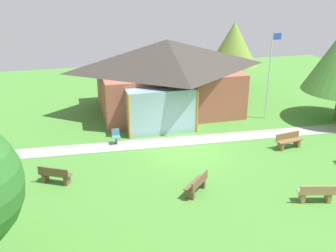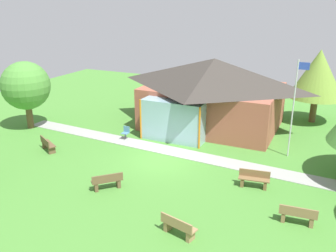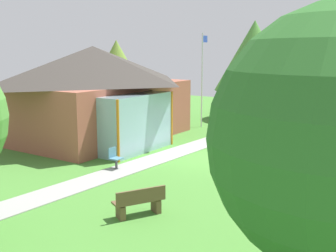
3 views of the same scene
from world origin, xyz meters
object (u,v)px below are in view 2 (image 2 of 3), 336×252
Objects in this scene: pavilion at (212,92)px; tree_behind_pavilion_right at (318,74)px; bench_front_center at (107,182)px; bench_mid_left at (48,145)px; tree_west_hedge at (26,86)px; bench_mid_right at (254,179)px; bench_front_right at (178,227)px; flagpole at (294,105)px; bench_lawn_far_right at (298,215)px; patio_chair_west at (126,133)px.

tree_behind_pavilion_right reaches higher than pavilion.
pavilion reaches higher than bench_front_center.
bench_mid_left is 5.64m from tree_west_hedge.
tree_west_hedge is (-16.51, 1.93, 2.68)m from bench_mid_right.
bench_mid_left is 0.32× the size of tree_west_hedge.
bench_front_right is 5.00m from bench_front_center.
bench_front_right is at bearing -106.03° from flagpole.
bench_front_center is at bearing -27.14° from tree_west_hedge.
tree_behind_pavilion_right is at bearing 16.29° from bench_front_center.
flagpole is 10.55m from bench_front_right.
flagpole is 4.13× the size of bench_front_center.
pavilion reaches higher than tree_west_hedge.
bench_lawn_far_right is at bearing 22.69° from bench_mid_left.
pavilion is 6.47× the size of bench_front_right.
bench_lawn_far_right is at bearing -79.50° from flagpole.
flagpole is at bearing -111.04° from bench_mid_right.
bench_lawn_far_right is at bearing -87.70° from tree_behind_pavilion_right.
pavilion is 6.60× the size of bench_lawn_far_right.
bench_mid_right is 3.32m from bench_lawn_far_right.
bench_mid_left is at bearing 112.24° from bench_front_center.
tree_west_hedge is (-17.54, -2.67, -0.06)m from flagpole.
tree_behind_pavilion_right is at bearing -141.50° from patio_chair_west.
pavilion reaches higher than bench_front_right.
bench_front_right is 1.02× the size of bench_lawn_far_right.
tree_behind_pavilion_right is (14.12, 12.84, 3.23)m from bench_mid_left.
tree_west_hedge is at bearing 175.00° from bench_mid_left.
bench_mid_right is at bearing -98.23° from tree_behind_pavilion_right.
patio_chair_west reaches higher than bench_front_center.
tree_west_hedge is 0.88× the size of tree_behind_pavilion_right.
tree_behind_pavilion_right is (0.71, 7.42, 0.49)m from flagpole.
bench_mid_right is 1.01× the size of bench_mid_left.
flagpole reaches higher than pavilion.
bench_mid_right is at bearing -58.04° from pavilion.
bench_front_center is at bearing -118.04° from tree_behind_pavilion_right.
patio_chair_west reaches higher than bench_lawn_far_right.
pavilion is at bearing 36.68° from bench_front_center.
bench_mid_left is 1.78× the size of patio_chair_west.
bench_lawn_far_right is 12.60m from patio_chair_west.
tree_west_hedge is (-11.61, -5.93, 0.54)m from pavilion.
pavilion is 6.62× the size of bench_mid_left.
flagpole is at bearing -172.01° from patio_chair_west.
bench_front_right is (-1.79, -5.18, 0.00)m from bench_mid_right.
bench_mid_left is 6.46m from bench_front_center.
bench_front_center is 6.73m from patio_chair_west.
pavilion is 6.53× the size of bench_mid_right.
patio_chair_west is 0.16× the size of tree_behind_pavilion_right.
bench_front_right is at bearing -150.52° from bench_lawn_far_right.
pavilion is 13.04m from tree_west_hedge.
tree_behind_pavilion_right is at bearing 28.94° from tree_west_hedge.
patio_chair_west is at bearing -170.50° from flagpole.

